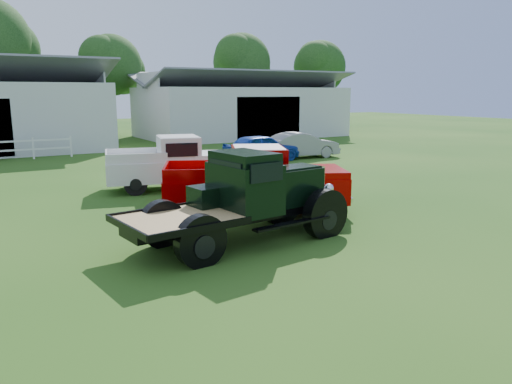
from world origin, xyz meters
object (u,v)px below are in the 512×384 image
red_pickup (255,180)px  white_pickup (176,163)px  misc_car_blue (262,148)px  vintage_flatbed (241,198)px  misc_car_grey (301,145)px

red_pickup → white_pickup: red_pickup is taller
white_pickup → misc_car_blue: white_pickup is taller
red_pickup → white_pickup: (-0.60, 4.90, -0.04)m
white_pickup → vintage_flatbed: bearing=-85.5°
vintage_flatbed → misc_car_blue: size_ratio=1.32×
white_pickup → misc_car_grey: size_ratio=1.24×
red_pickup → misc_car_grey: 13.36m
vintage_flatbed → white_pickup: (1.24, 7.37, -0.13)m
vintage_flatbed → misc_car_grey: 16.43m
vintage_flatbed → misc_car_grey: (10.74, 12.43, -0.41)m
misc_car_blue → misc_car_grey: (2.67, 0.12, -0.02)m
white_pickup → misc_car_grey: 10.76m
white_pickup → misc_car_blue: (6.82, 4.95, -0.26)m
white_pickup → misc_car_grey: (9.49, 5.06, -0.28)m
vintage_flatbed → red_pickup: size_ratio=1.00×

